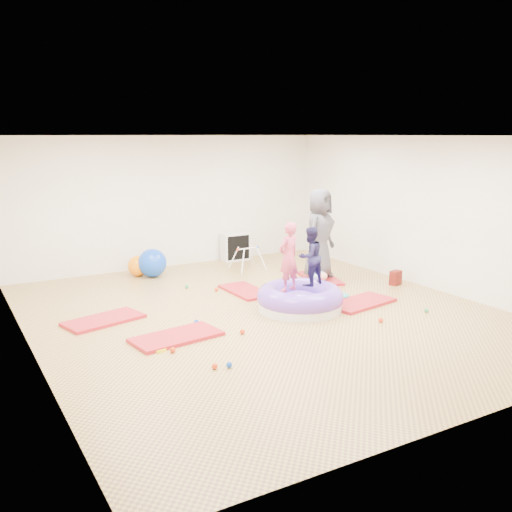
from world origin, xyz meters
TOP-DOWN VIEW (x-y plane):
  - room at (0.00, 0.00)m, footprint 7.01×8.01m
  - gym_mat_front_left at (-1.65, -0.33)m, footprint 1.32×0.80m
  - gym_mat_mid_left at (-2.34, 0.93)m, footprint 1.30×0.87m
  - gym_mat_center_back at (0.36, 1.31)m, footprint 0.58×1.14m
  - gym_mat_right at (1.69, -0.32)m, footprint 1.33×0.84m
  - gym_mat_rear_right at (2.09, 1.39)m, footprint 0.87×1.28m
  - inflatable_cushion at (0.62, -0.07)m, footprint 1.42×1.42m
  - child_pink at (0.38, -0.08)m, footprint 0.46×0.37m
  - child_navy at (0.87, 0.03)m, footprint 0.54×0.45m
  - adult_caregiver at (2.05, 1.39)m, footprint 1.02×0.91m
  - infant at (1.90, 1.15)m, footprint 0.33×0.34m
  - ball_pit_balls at (-0.28, -0.34)m, footprint 4.27×3.77m
  - exercise_ball_blue at (-0.72, 3.24)m, footprint 0.58×0.58m
  - exercise_ball_orange at (-0.95, 3.45)m, footprint 0.42×0.42m
  - infant_play_gym at (1.22, 2.79)m, footprint 0.63×0.60m
  - cube_shelf at (1.46, 3.79)m, footprint 0.63×0.31m
  - balance_disc at (1.58, 0.12)m, footprint 0.33×0.33m
  - backpack at (3.10, 0.34)m, footprint 0.27×0.21m
  - yellow_toy at (-2.03, -0.62)m, footprint 0.22×0.22m

SIDE VIEW (x-z plane):
  - yellow_toy at x=-2.03m, z-range 0.00..0.03m
  - gym_mat_center_back at x=0.36m, z-range 0.00..0.05m
  - gym_mat_rear_right at x=2.09m, z-range 0.00..0.05m
  - gym_mat_mid_left at x=-2.34m, z-range 0.00..0.05m
  - gym_mat_right at x=1.69m, z-range 0.00..0.05m
  - gym_mat_front_left at x=-1.65m, z-range 0.00..0.05m
  - balance_disc at x=1.58m, z-range 0.00..0.07m
  - ball_pit_balls at x=-0.28m, z-range 0.00..0.08m
  - backpack at x=3.10m, z-range 0.00..0.27m
  - infant at x=1.90m, z-range 0.05..0.25m
  - inflatable_cushion at x=0.62m, z-range -0.05..0.40m
  - exercise_ball_orange at x=-0.95m, z-range 0.00..0.42m
  - exercise_ball_blue at x=-0.72m, z-range 0.00..0.58m
  - cube_shelf at x=1.46m, z-range 0.00..0.63m
  - infant_play_gym at x=1.22m, z-range 0.08..0.57m
  - child_navy at x=0.87m, z-range 0.41..1.39m
  - adult_caregiver at x=2.05m, z-range 0.05..1.80m
  - child_pink at x=0.38m, z-range 0.41..1.52m
  - room at x=0.00m, z-range 0.00..2.80m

